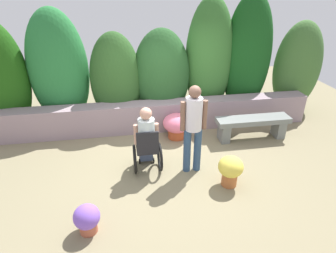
% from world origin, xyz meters
% --- Properties ---
extents(ground_plane, '(12.61, 12.61, 0.00)m').
position_xyz_m(ground_plane, '(0.00, 0.00, 0.00)').
color(ground_plane, '#827759').
extents(stone_retaining_wall, '(7.50, 0.44, 0.71)m').
position_xyz_m(stone_retaining_wall, '(0.00, 1.41, 0.35)').
color(stone_retaining_wall, gray).
rests_on(stone_retaining_wall, ground).
extents(hedge_backdrop, '(8.69, 1.08, 3.09)m').
position_xyz_m(hedge_backdrop, '(0.14, 2.05, 1.34)').
color(hedge_backdrop, '#1E5312').
rests_on(hedge_backdrop, ground).
extents(stone_bench, '(1.69, 0.40, 0.53)m').
position_xyz_m(stone_bench, '(2.07, 0.59, 0.36)').
color(stone_bench, slate).
rests_on(stone_bench, ground).
extents(person_in_wheelchair, '(0.53, 0.66, 1.33)m').
position_xyz_m(person_in_wheelchair, '(-0.43, -0.24, 0.62)').
color(person_in_wheelchair, black).
rests_on(person_in_wheelchair, ground).
extents(person_standing_companion, '(0.49, 0.30, 1.72)m').
position_xyz_m(person_standing_companion, '(0.41, -0.40, 1.00)').
color(person_standing_companion, '#2F4A6D').
rests_on(person_standing_companion, ground).
extents(flower_pot_purple_near, '(0.63, 0.63, 0.59)m').
position_xyz_m(flower_pot_purple_near, '(0.37, 0.91, 0.33)').
color(flower_pot_purple_near, '#BE4E29').
rests_on(flower_pot_purple_near, ground).
extents(flower_pot_terracotta_by_wall, '(0.44, 0.44, 0.58)m').
position_xyz_m(flower_pot_terracotta_by_wall, '(0.98, -0.95, 0.33)').
color(flower_pot_terracotta_by_wall, '#B56333').
rests_on(flower_pot_terracotta_by_wall, ground).
extents(flower_pot_red_accent, '(0.38, 0.38, 0.47)m').
position_xyz_m(flower_pot_red_accent, '(-1.44, -1.65, 0.25)').
color(flower_pot_red_accent, '#B1573F').
rests_on(flower_pot_red_accent, ground).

